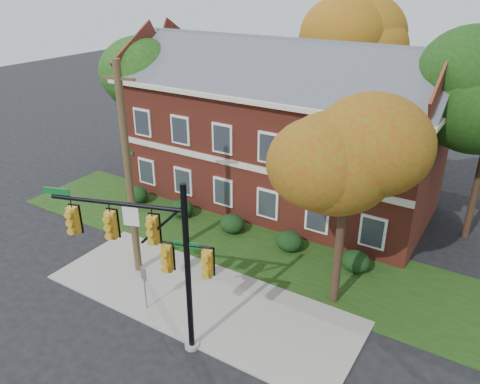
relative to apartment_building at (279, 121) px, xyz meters
The scene contains 15 objects.
ground 13.11m from the apartment_building, 80.50° to the right, with size 120.00×120.00×0.00m, color black.
sidewalk 12.18m from the apartment_building, 79.65° to the right, with size 14.00×5.00×0.08m, color gray.
grass_strip 8.01m from the apartment_building, 71.43° to the right, with size 30.00×6.00×0.04m, color #193811.
apartment_building is the anchor object (origin of this frame).
hedge_far_left 9.82m from the apartment_building, 143.11° to the right, with size 1.40×1.26×1.05m, color black.
hedge_left 7.73m from the apartment_building, 123.67° to the right, with size 1.40×1.26×1.05m, color black.
hedge_center 6.89m from the apartment_building, 90.00° to the right, with size 1.40×1.26×1.05m, color black.
hedge_right 7.73m from the apartment_building, 56.33° to the right, with size 1.40×1.26×1.05m, color black.
hedge_far_right 9.82m from the apartment_building, 36.89° to the right, with size 1.40×1.26×1.05m, color black.
tree_near_right 10.97m from the apartment_building, 48.23° to the right, with size 4.50×4.25×8.58m.
tree_left_rear 9.94m from the apartment_building, behind, with size 5.40×5.10×8.88m.
tree_far_rear 8.84m from the apartment_building, 80.29° to the left, with size 6.84×6.46×11.52m.
traffic_signal 14.06m from the apartment_building, 80.56° to the right, with size 5.85×2.11×6.83m.
utility_pole 10.87m from the apartment_building, 99.57° to the right, with size 1.53×0.42×9.92m.
sign_post 13.19m from the apartment_building, 87.74° to the right, with size 0.31×0.09×2.12m.
Camera 1 is at (10.24, -12.13, 12.91)m, focal length 35.00 mm.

